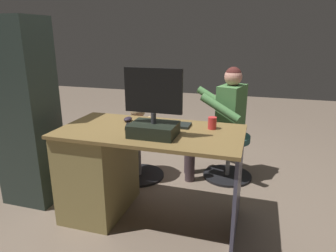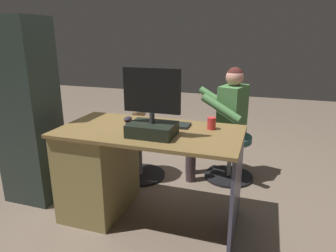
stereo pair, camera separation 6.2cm
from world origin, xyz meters
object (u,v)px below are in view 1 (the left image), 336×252
(desk, at_px, (109,167))
(tv_remote, at_px, (129,126))
(keyboard, at_px, (164,124))
(person, at_px, (221,116))
(office_chair_teddy, at_px, (139,152))
(monitor, at_px, (154,117))
(computer_mouse, at_px, (128,119))
(visitor_chair, at_px, (228,153))
(cup, at_px, (212,123))
(teddy_bear, at_px, (138,120))

(desk, xyz_separation_m, tv_remote, (-0.18, -0.01, 0.36))
(keyboard, xyz_separation_m, person, (-0.36, -0.74, -0.10))
(keyboard, distance_m, office_chair_teddy, 0.83)
(office_chair_teddy, bearing_deg, monitor, 119.70)
(monitor, relative_size, computer_mouse, 4.95)
(monitor, height_order, keyboard, monitor)
(computer_mouse, distance_m, person, 1.00)
(desk, distance_m, visitor_chair, 1.28)
(cup, bearing_deg, person, -88.43)
(cup, bearing_deg, office_chair_teddy, -31.67)
(cup, bearing_deg, tv_remote, 13.73)
(monitor, distance_m, visitor_chair, 1.29)
(teddy_bear, bearing_deg, cup, 147.76)
(computer_mouse, xyz_separation_m, teddy_bear, (0.12, -0.51, -0.15))
(cup, bearing_deg, keyboard, 1.40)
(keyboard, xyz_separation_m, visitor_chair, (-0.45, -0.77, -0.49))
(tv_remote, bearing_deg, visitor_chair, -146.14)
(teddy_bear, bearing_deg, desk, 91.31)
(monitor, xyz_separation_m, tv_remote, (0.25, -0.13, -0.13))
(monitor, height_order, cup, monitor)
(tv_remote, bearing_deg, keyboard, -168.38)
(visitor_chair, bearing_deg, office_chair_teddy, 16.17)
(teddy_bear, bearing_deg, office_chair_teddy, 90.00)
(monitor, distance_m, cup, 0.47)
(desk, xyz_separation_m, visitor_chair, (-0.87, -0.92, -0.13))
(visitor_chair, bearing_deg, person, 16.17)
(cup, bearing_deg, monitor, 36.91)
(keyboard, bearing_deg, desk, 19.96)
(tv_remote, height_order, teddy_bear, teddy_bear)
(visitor_chair, bearing_deg, monitor, 66.92)
(keyboard, xyz_separation_m, teddy_bear, (0.44, -0.52, -0.15))
(keyboard, bearing_deg, person, -115.79)
(teddy_bear, height_order, person, person)
(teddy_bear, xyz_separation_m, visitor_chair, (-0.89, -0.25, -0.35))
(cup, distance_m, office_chair_teddy, 1.09)
(tv_remote, relative_size, person, 0.13)
(monitor, xyz_separation_m, person, (-0.35, -1.01, -0.22))
(keyboard, relative_size, office_chair_teddy, 0.82)
(visitor_chair, relative_size, person, 0.44)
(monitor, bearing_deg, teddy_bear, -60.66)
(teddy_bear, distance_m, person, 0.83)
(desk, distance_m, monitor, 0.66)
(keyboard, height_order, visitor_chair, keyboard)
(person, bearing_deg, cup, 91.57)
(desk, distance_m, teddy_bear, 0.71)
(teddy_bear, bearing_deg, monitor, 119.34)
(monitor, relative_size, tv_remote, 3.17)
(visitor_chair, bearing_deg, desk, 46.60)
(desk, bearing_deg, tv_remote, -176.63)
(computer_mouse, relative_size, teddy_bear, 0.28)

